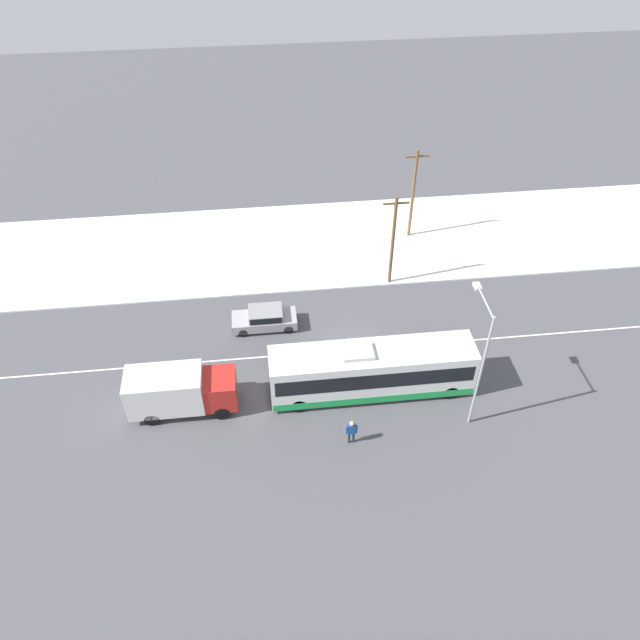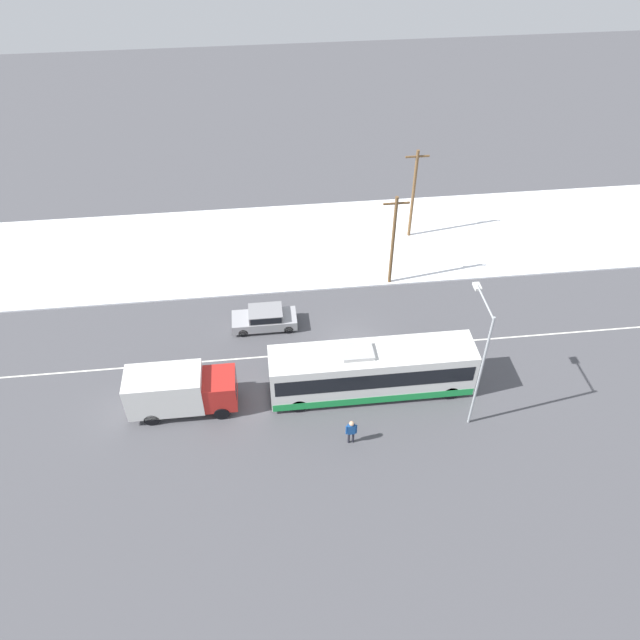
% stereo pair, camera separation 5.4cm
% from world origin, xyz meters
% --- Properties ---
extents(ground_plane, '(120.00, 120.00, 0.00)m').
position_xyz_m(ground_plane, '(0.00, 0.00, 0.00)').
color(ground_plane, '#4C4C51').
extents(snow_lot, '(80.00, 11.70, 0.12)m').
position_xyz_m(snow_lot, '(0.00, 12.22, 0.06)').
color(snow_lot, white).
rests_on(snow_lot, ground_plane).
extents(lane_marking_center, '(60.00, 0.12, 0.00)m').
position_xyz_m(lane_marking_center, '(0.00, 0.00, 0.00)').
color(lane_marking_center, silver).
rests_on(lane_marking_center, ground_plane).
extents(city_bus, '(12.14, 2.57, 3.51)m').
position_xyz_m(city_bus, '(0.55, -3.60, 1.71)').
color(city_bus, white).
rests_on(city_bus, ground_plane).
extents(box_truck, '(6.28, 2.30, 2.90)m').
position_xyz_m(box_truck, '(-10.78, -3.76, 1.60)').
color(box_truck, silver).
rests_on(box_truck, ground_plane).
extents(sedan_car, '(4.34, 1.80, 1.47)m').
position_xyz_m(sedan_car, '(-5.55, 2.91, 0.80)').
color(sedan_car, '#9E9EA3').
rests_on(sedan_car, ground_plane).
extents(pedestrian_at_stop, '(0.64, 0.29, 1.79)m').
position_xyz_m(pedestrian_at_stop, '(-1.21, -7.34, 1.10)').
color(pedestrian_at_stop, '#23232D').
rests_on(pedestrian_at_stop, ground_plane).
extents(streetlamp, '(0.36, 3.10, 8.17)m').
position_xyz_m(streetlamp, '(5.82, -6.09, 5.16)').
color(streetlamp, '#9EA3A8').
rests_on(streetlamp, ground_plane).
extents(utility_pole_roadside, '(1.80, 0.24, 7.25)m').
position_xyz_m(utility_pole_roadside, '(3.76, 6.69, 3.81)').
color(utility_pole_roadside, brown).
rests_on(utility_pole_roadside, ground_plane).
extents(utility_pole_snowlot, '(1.80, 0.24, 7.54)m').
position_xyz_m(utility_pole_snowlot, '(6.50, 12.49, 3.95)').
color(utility_pole_snowlot, brown).
rests_on(utility_pole_snowlot, ground_plane).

